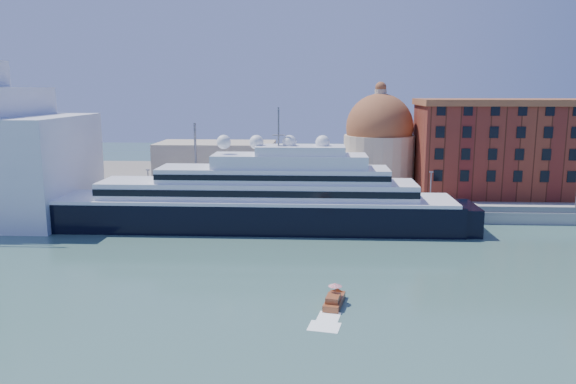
{
  "coord_description": "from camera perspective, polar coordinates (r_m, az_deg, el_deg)",
  "views": [
    {
      "loc": [
        6.06,
        -86.01,
        27.8
      ],
      "look_at": [
        0.73,
        18.0,
        8.48
      ],
      "focal_mm": 35.0,
      "sensor_mm": 36.0,
      "label": 1
    }
  ],
  "objects": [
    {
      "name": "church",
      "position": [
        144.71,
        3.05,
        3.79
      ],
      "size": [
        66.0,
        18.0,
        25.5
      ],
      "color": "beige",
      "rests_on": "land"
    },
    {
      "name": "lamp_posts",
      "position": [
        121.09,
        -6.0,
        1.92
      ],
      "size": [
        120.8,
        2.4,
        18.0
      ],
      "color": "slate",
      "rests_on": "quay"
    },
    {
      "name": "land",
      "position": [
        163.34,
        0.77,
        1.07
      ],
      "size": [
        260.0,
        72.0,
        2.0
      ],
      "primitive_type": "cube",
      "color": "slate",
      "rests_on": "ground"
    },
    {
      "name": "water_taxi",
      "position": [
        74.45,
        4.71,
        -10.88
      ],
      "size": [
        3.19,
        6.4,
        2.91
      ],
      "rotation": [
        0.0,
        0.0,
        -0.2
      ],
      "color": "maroon",
      "rests_on": "ground"
    },
    {
      "name": "superyacht",
      "position": [
        112.6,
        -5.54,
        -1.29
      ],
      "size": [
        94.59,
        13.11,
        28.27
      ],
      "color": "black",
      "rests_on": "ground"
    },
    {
      "name": "service_barge",
      "position": [
        118.59,
        -16.95,
        -3.12
      ],
      "size": [
        12.99,
        7.31,
        2.78
      ],
      "rotation": [
        0.0,
        0.0,
        -0.28
      ],
      "color": "white",
      "rests_on": "ground"
    },
    {
      "name": "quay",
      "position": [
        123.06,
        0.04,
        -1.95
      ],
      "size": [
        180.0,
        10.0,
        2.5
      ],
      "primitive_type": "cube",
      "color": "gray",
      "rests_on": "ground"
    },
    {
      "name": "ground",
      "position": [
        90.59,
        -1.05,
        -7.36
      ],
      "size": [
        400.0,
        400.0,
        0.0
      ],
      "primitive_type": "plane",
      "color": "#345A52",
      "rests_on": "ground"
    },
    {
      "name": "quay_fence",
      "position": [
        118.28,
        -0.07,
        -1.54
      ],
      "size": [
        180.0,
        0.1,
        1.2
      ],
      "primitive_type": "cube",
      "color": "slate",
      "rests_on": "quay"
    },
    {
      "name": "warehouse",
      "position": [
        146.13,
        21.31,
        4.29
      ],
      "size": [
        43.0,
        19.0,
        23.25
      ],
      "color": "brown",
      "rests_on": "land"
    }
  ]
}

